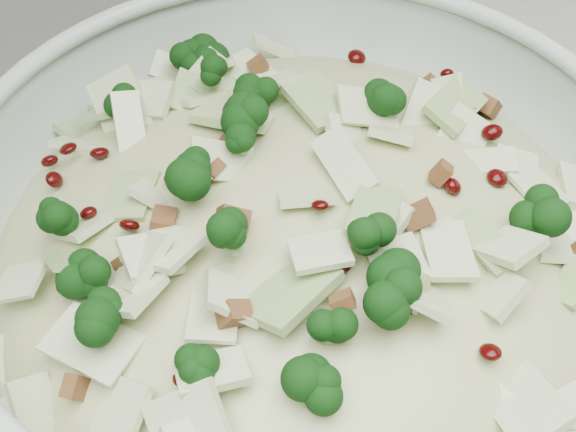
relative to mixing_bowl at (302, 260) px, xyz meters
name	(u,v)px	position (x,y,z in m)	size (l,w,h in m)	color
mixing_bowl	(302,260)	(0.00, 0.00, 0.00)	(0.54, 0.54, 0.16)	#AFC0B3
salad	(302,232)	(0.00, 0.00, 0.03)	(0.54, 0.54, 0.17)	#B7BC81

